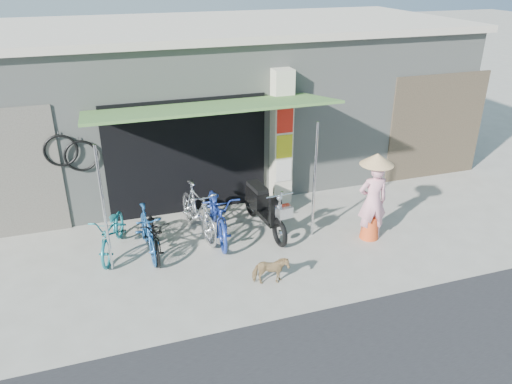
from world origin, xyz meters
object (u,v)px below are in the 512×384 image
object	(u,v)px
bike_blue	(147,232)
bike_silver	(198,210)
street_dog	(270,271)
bike_navy	(218,212)
bike_teal	(113,232)
moped	(264,207)
nun	(373,198)
bike_black	(154,233)

from	to	relation	value
bike_blue	bike_silver	xyz separation A→B (m)	(1.05, 0.42, 0.07)
street_dog	bike_navy	bearing A→B (deg)	22.49
bike_blue	bike_navy	world-z (taller)	bike_navy
bike_teal	bike_silver	world-z (taller)	bike_silver
bike_teal	street_dog	bearing A→B (deg)	-21.55
bike_blue	street_dog	size ratio (longest dim) A/B	2.48
moped	nun	distance (m)	2.16
bike_blue	nun	size ratio (longest dim) A/B	0.85
bike_black	street_dog	size ratio (longest dim) A/B	2.46
bike_teal	moped	bearing A→B (deg)	15.03
bike_navy	moped	bearing A→B (deg)	2.45
bike_black	bike_navy	world-z (taller)	bike_navy
bike_blue	street_dog	world-z (taller)	bike_blue
bike_blue	bike_black	world-z (taller)	bike_blue
bike_black	moped	size ratio (longest dim) A/B	0.79
street_dog	moped	world-z (taller)	moped
bike_teal	nun	world-z (taller)	nun
bike_silver	moped	size ratio (longest dim) A/B	0.91
bike_blue	bike_teal	bearing A→B (deg)	154.35
nun	bike_silver	bearing A→B (deg)	-13.13
bike_blue	bike_black	size ratio (longest dim) A/B	1.01
bike_teal	bike_silver	distance (m)	1.67
bike_navy	bike_black	bearing A→B (deg)	-164.42
moped	nun	size ratio (longest dim) A/B	1.08
bike_blue	bike_black	bearing A→B (deg)	3.06
bike_silver	bike_navy	bearing A→B (deg)	-35.76
bike_silver	moped	distance (m)	1.32
nun	bike_teal	bearing A→B (deg)	-4.58
moped	street_dog	bearing A→B (deg)	-111.36
bike_teal	bike_blue	bearing A→B (deg)	-6.94
bike_silver	nun	bearing A→B (deg)	-30.71
bike_teal	moped	distance (m)	2.97
bike_teal	bike_navy	size ratio (longest dim) A/B	0.83
bike_teal	street_dog	xyz separation A→B (m)	(2.45, -1.89, -0.17)
bike_blue	moped	bearing A→B (deg)	2.35
bike_blue	moped	world-z (taller)	moped
bike_teal	bike_blue	size ratio (longest dim) A/B	1.07
moped	bike_black	bearing A→B (deg)	179.16
bike_blue	street_dog	bearing A→B (deg)	-44.17
bike_teal	bike_navy	xyz separation A→B (m)	(2.02, -0.01, 0.09)
nun	street_dog	bearing A→B (deg)	27.17
bike_blue	bike_silver	bearing A→B (deg)	19.33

